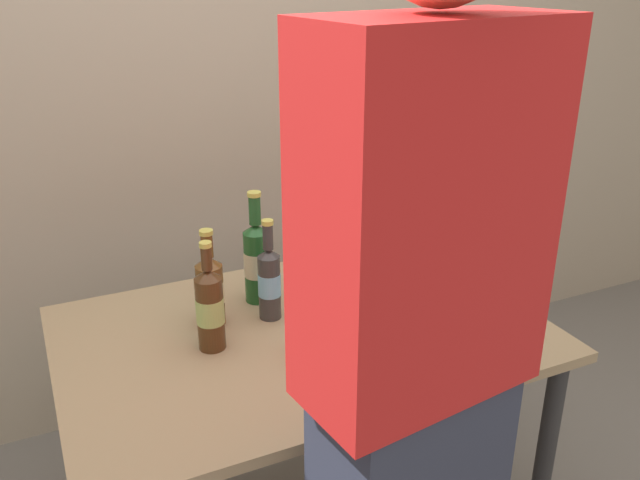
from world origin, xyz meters
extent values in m
cube|color=#9E8460|center=(0.00, 0.00, 0.71)|extent=(1.27, 0.85, 0.03)
cylinder|color=#2D2D30|center=(0.57, -0.37, 0.35)|extent=(0.05, 0.05, 0.70)
cylinder|color=#2D2D30|center=(-0.57, 0.37, 0.35)|extent=(0.05, 0.05, 0.70)
cylinder|color=#2D2D30|center=(0.57, 0.37, 0.35)|extent=(0.05, 0.05, 0.70)
cube|color=#B7BABC|center=(0.31, -0.03, 0.73)|extent=(0.37, 0.24, 0.01)
cube|color=#232326|center=(0.31, -0.05, 0.74)|extent=(0.31, 0.15, 0.00)
cube|color=#B7BABC|center=(0.30, 0.10, 0.83)|extent=(0.36, 0.09, 0.19)
cube|color=black|center=(0.30, 0.10, 0.83)|extent=(0.33, 0.08, 0.18)
cylinder|color=brown|center=(-0.21, 0.13, 0.81)|extent=(0.07, 0.07, 0.17)
cone|color=brown|center=(-0.21, 0.13, 0.91)|extent=(0.07, 0.07, 0.03)
cylinder|color=brown|center=(-0.21, 0.13, 0.96)|extent=(0.03, 0.03, 0.06)
cylinder|color=#BFB74C|center=(-0.21, 0.13, 1.00)|extent=(0.04, 0.04, 0.01)
cylinder|color=beige|center=(-0.21, 0.13, 0.82)|extent=(0.07, 0.07, 0.06)
cylinder|color=#472B14|center=(-0.24, 0.01, 0.83)|extent=(0.07, 0.07, 0.20)
cone|color=#472B14|center=(-0.24, 0.01, 0.93)|extent=(0.07, 0.07, 0.02)
cylinder|color=#472B14|center=(-0.24, 0.01, 0.98)|extent=(0.03, 0.03, 0.06)
cylinder|color=#BFB74C|center=(-0.24, 0.01, 1.01)|extent=(0.03, 0.03, 0.01)
cylinder|color=#A2B965|center=(-0.24, 0.01, 0.83)|extent=(0.07, 0.07, 0.07)
cylinder|color=#1E5123|center=(-0.05, 0.21, 0.83)|extent=(0.07, 0.07, 0.21)
cone|color=#1E5123|center=(-0.05, 0.21, 0.95)|extent=(0.07, 0.07, 0.03)
cylinder|color=#1E5123|center=(-0.05, 0.21, 1.01)|extent=(0.03, 0.03, 0.08)
cylinder|color=#BFB74C|center=(-0.05, 0.21, 1.05)|extent=(0.04, 0.04, 0.01)
cylinder|color=beige|center=(-0.05, 0.21, 0.84)|extent=(0.07, 0.07, 0.07)
cylinder|color=#333333|center=(-0.05, 0.10, 0.82)|extent=(0.06, 0.06, 0.18)
cone|color=#333333|center=(-0.05, 0.10, 0.92)|extent=(0.06, 0.06, 0.02)
cylinder|color=#333333|center=(-0.05, 0.10, 0.97)|extent=(0.03, 0.03, 0.07)
cylinder|color=#BFB74C|center=(-0.05, 0.10, 1.01)|extent=(0.03, 0.03, 0.01)
cylinder|color=#73B7DF|center=(-0.05, 0.10, 0.83)|extent=(0.06, 0.06, 0.06)
cube|color=red|center=(-0.03, -0.59, 1.25)|extent=(0.44, 0.27, 0.64)
cylinder|color=#BF4C33|center=(-0.02, -0.12, 0.78)|extent=(0.08, 0.08, 0.11)
torus|color=#BF4C33|center=(0.02, -0.12, 0.79)|extent=(0.07, 0.01, 0.07)
cube|color=tan|center=(0.00, 0.89, 1.30)|extent=(6.00, 0.10, 2.60)
camera|label=1|loc=(-0.61, -1.43, 1.64)|focal=37.37mm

